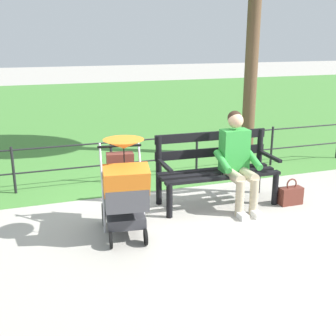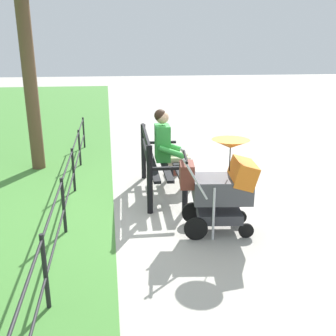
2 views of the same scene
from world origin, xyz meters
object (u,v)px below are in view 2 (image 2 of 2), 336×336
park_bench (157,161)px  handbag (173,166)px  stroller (222,185)px  person_on_bench (169,147)px

park_bench → handbag: park_bench is taller
stroller → person_on_bench: bearing=-166.8°
park_bench → stroller: bearing=23.2°
park_bench → person_on_bench: bearing=133.1°
park_bench → stroller: size_ratio=1.41×
park_bench → handbag: (-0.95, 0.41, -0.40)m
park_bench → handbag: bearing=156.3°
stroller → handbag: size_ratio=3.11×
handbag → park_bench: bearing=-23.7°
stroller → handbag: stroller is taller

